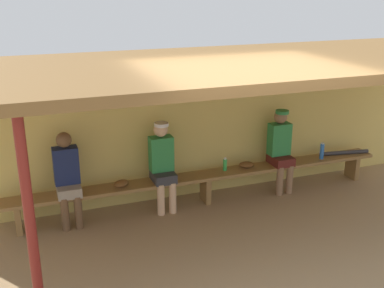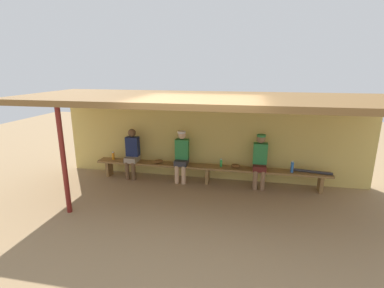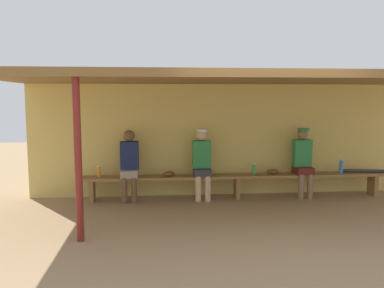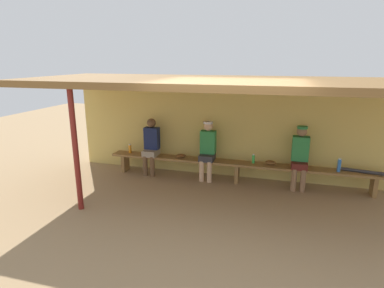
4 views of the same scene
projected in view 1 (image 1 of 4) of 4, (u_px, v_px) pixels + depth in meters
ground_plane at (251, 251)px, 6.09m from camera, size 24.00×24.00×0.00m
back_wall at (195, 126)px, 7.51m from camera, size 8.00×0.20×2.20m
dugout_roof at (232, 65)px, 5.99m from camera, size 8.00×2.80×0.12m
support_post at (31, 228)px, 4.40m from camera, size 0.10×0.10×2.20m
bench at (206, 178)px, 7.34m from camera, size 6.00×0.36×0.46m
player_shirtless_tan at (162, 162)px, 7.01m from camera, size 0.34×0.42×1.34m
player_leftmost at (281, 147)px, 7.66m from camera, size 0.34×0.42×1.34m
player_in_red at (67, 176)px, 6.56m from camera, size 0.34×0.42×1.34m
water_bottle_blue at (322, 151)px, 7.91m from camera, size 0.07×0.07×0.28m
water_bottle_orange at (225, 164)px, 7.44m from camera, size 0.06×0.06×0.21m
water_bottle_clear at (25, 192)px, 6.45m from camera, size 0.07×0.07×0.22m
baseball_glove_worn at (121, 183)px, 6.87m from camera, size 0.29×0.28×0.09m
baseball_glove_dark_brown at (246, 165)px, 7.58m from camera, size 0.27×0.22×0.09m
baseball_bat at (344, 153)px, 8.15m from camera, size 0.87×0.21×0.07m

